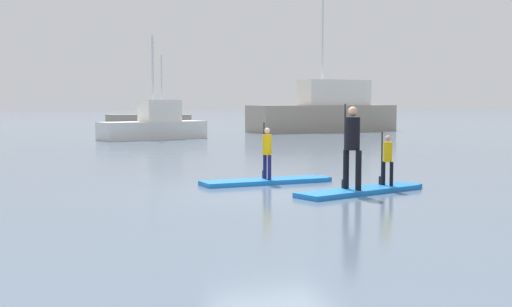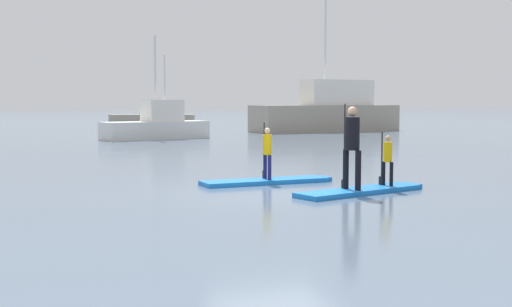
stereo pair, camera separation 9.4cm
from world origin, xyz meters
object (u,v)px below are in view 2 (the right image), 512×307
at_px(paddleboard_near, 267,181).
at_px(paddler_child_front, 387,158).
at_px(paddleboard_far, 362,191).
at_px(fishing_boat_green_midground, 157,125).
at_px(fishing_boat_white_large, 328,112).
at_px(motor_boat_small_navy, 154,117).
at_px(paddler_adult, 352,142).
at_px(paddler_child_solo, 267,150).

xyz_separation_m(paddleboard_near, paddler_child_front, (1.94, -2.03, 0.65)).
distance_m(paddleboard_near, paddleboard_far, 2.55).
xyz_separation_m(paddleboard_near, fishing_boat_green_midground, (1.73, 19.06, 0.65)).
distance_m(fishing_boat_white_large, fishing_boat_green_midground, 13.02).
height_order(fishing_boat_green_midground, motor_boat_small_navy, motor_boat_small_navy).
distance_m(paddleboard_near, paddler_adult, 2.70).
bearing_deg(paddleboard_far, fishing_boat_green_midground, 88.60).
height_order(paddler_child_solo, fishing_boat_green_midground, fishing_boat_green_midground).
bearing_deg(paddler_child_solo, fishing_boat_green_midground, 84.81).
distance_m(paddleboard_far, paddler_adult, 1.07).
bearing_deg(paddleboard_far, fishing_boat_white_large, 64.19).
height_order(paddleboard_near, fishing_boat_green_midground, fishing_boat_green_midground).
xyz_separation_m(fishing_boat_white_large, fishing_boat_green_midground, (-12.10, -4.78, -0.51)).
height_order(paddler_child_solo, fishing_boat_white_large, fishing_boat_white_large).
relative_size(paddler_child_front, fishing_boat_green_midground, 0.20).
xyz_separation_m(fishing_boat_green_midground, motor_boat_small_navy, (3.41, 16.06, 0.03)).
bearing_deg(paddler_child_front, paddleboard_near, 133.74).
xyz_separation_m(paddler_child_solo, paddler_adult, (0.92, -2.34, 0.30)).
distance_m(paddleboard_near, fishing_boat_white_large, 27.58).
bearing_deg(motor_boat_small_navy, paddler_child_front, -94.92).
bearing_deg(paddler_child_solo, paddleboard_far, -61.83).
relative_size(paddleboard_near, paddler_child_solo, 2.43).
bearing_deg(fishing_boat_green_midground, paddleboard_near, -95.18).
height_order(paddler_child_solo, paddleboard_far, paddler_child_solo).
bearing_deg(paddler_adult, paddleboard_near, 111.51).
bearing_deg(paddler_adult, motor_boat_small_navy, 83.57).
relative_size(paddleboard_near, paddler_adult, 1.82).
xyz_separation_m(paddler_child_solo, paddler_child_front, (1.94, -2.04, -0.07)).
height_order(paddleboard_near, paddler_child_front, paddler_child_front).
relative_size(paddler_child_solo, fishing_boat_green_midground, 0.23).
xyz_separation_m(paddleboard_near, paddleboard_far, (1.21, -2.25, 0.00)).
relative_size(paddler_adult, motor_boat_small_navy, 0.27).
relative_size(paddleboard_far, paddler_adult, 1.87).
relative_size(paddleboard_far, fishing_boat_white_large, 0.33).
distance_m(fishing_boat_white_large, motor_boat_small_navy, 14.25).
xyz_separation_m(paddler_child_front, fishing_boat_green_midground, (-0.21, 21.09, 0.00)).
height_order(paddler_child_front, fishing_boat_green_midground, fishing_boat_green_midground).
height_order(paddler_child_front, fishing_boat_white_large, fishing_boat_white_large).
bearing_deg(motor_boat_small_navy, paddleboard_far, -96.00).
relative_size(paddleboard_near, motor_boat_small_navy, 0.50).
relative_size(paddler_child_solo, paddler_child_front, 1.14).
bearing_deg(paddler_child_solo, paddler_adult, -68.58).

